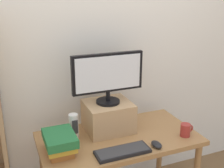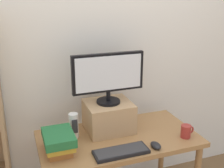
# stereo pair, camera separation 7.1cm
# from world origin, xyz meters

# --- Properties ---
(back_wall) EXTENTS (7.00, 0.08, 2.60)m
(back_wall) POSITION_xyz_m (0.00, 0.45, 1.30)
(back_wall) COLOR silver
(back_wall) RESTS_ON ground_plane
(desk) EXTENTS (1.20, 0.63, 0.71)m
(desk) POSITION_xyz_m (0.00, 0.00, 0.62)
(desk) COLOR #9E7042
(desk) RESTS_ON ground_plane
(riser_box) EXTENTS (0.35, 0.32, 0.23)m
(riser_box) POSITION_xyz_m (-0.03, 0.14, 0.82)
(riser_box) COLOR tan
(riser_box) RESTS_ON desk
(computer_monitor) EXTENTS (0.56, 0.18, 0.39)m
(computer_monitor) POSITION_xyz_m (-0.03, 0.14, 1.16)
(computer_monitor) COLOR black
(computer_monitor) RESTS_ON riser_box
(keyboard) EXTENTS (0.38, 0.14, 0.02)m
(keyboard) POSITION_xyz_m (-0.07, -0.22, 0.72)
(keyboard) COLOR black
(keyboard) RESTS_ON desk
(computer_mouse) EXTENTS (0.06, 0.10, 0.04)m
(computer_mouse) POSITION_xyz_m (0.19, -0.24, 0.73)
(computer_mouse) COLOR black
(computer_mouse) RESTS_ON desk
(book_stack) EXTENTS (0.20, 0.28, 0.15)m
(book_stack) POSITION_xyz_m (-0.46, -0.06, 0.79)
(book_stack) COLOR #AD662D
(book_stack) RESTS_ON desk
(coffee_mug) EXTENTS (0.11, 0.08, 0.10)m
(coffee_mug) POSITION_xyz_m (0.47, -0.18, 0.76)
(coffee_mug) COLOR #9E2D28
(coffee_mug) RESTS_ON desk
(desk_speaker) EXTENTS (0.07, 0.08, 0.19)m
(desk_speaker) POSITION_xyz_m (-0.32, 0.11, 0.80)
(desk_speaker) COLOR silver
(desk_speaker) RESTS_ON desk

